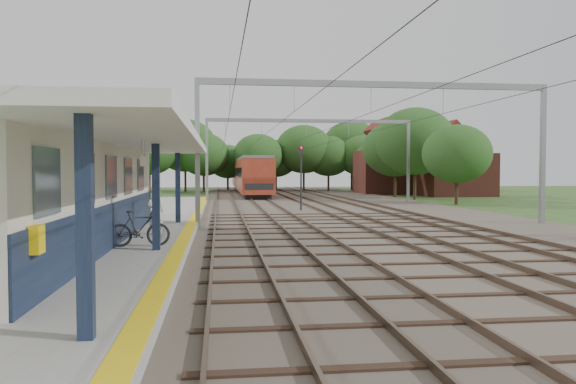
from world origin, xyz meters
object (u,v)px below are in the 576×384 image
signal_post (301,170)px  train (248,175)px  bicycle (139,229)px  person (156,211)px

signal_post → train: bearing=84.8°
bicycle → train: (6.01, 50.44, 1.30)m
person → train: 47.46m
person → train: (5.88, 47.08, 0.99)m
bicycle → train: bearing=-11.3°
bicycle → train: train is taller
bicycle → train: 50.81m
train → signal_post: signal_post is taller
signal_post → bicycle: bearing=-121.5°
train → bicycle: bearing=-96.8°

